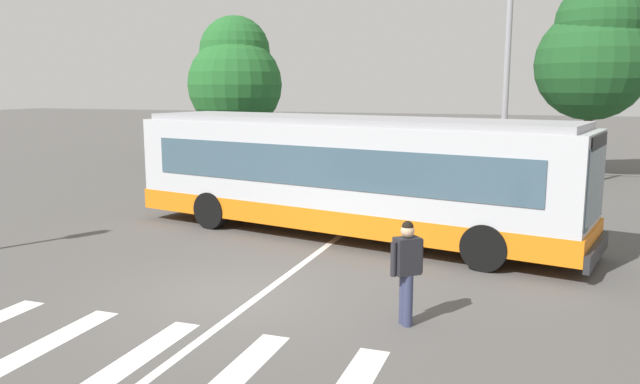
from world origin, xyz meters
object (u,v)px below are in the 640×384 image
Objects in this scene: parked_car_white at (373,159)px; parked_car_silver at (501,165)px; parked_car_charcoal at (439,161)px; background_tree_left at (235,75)px; parked_car_blue at (313,156)px; twin_arm_street_lamp at (509,27)px; city_transit_bus at (346,175)px; background_tree_right at (594,52)px; parked_car_black at (251,156)px; pedestrian_crossing_street at (407,267)px.

parked_car_white is 1.03× the size of parked_car_silver.
parked_car_charcoal is 11.91m from background_tree_left.
parked_car_blue is 0.50× the size of twin_arm_street_lamp.
city_transit_bus is 10.71m from parked_car_silver.
parked_car_white is 8.75m from twin_arm_street_lamp.
parked_car_charcoal is 7.92m from background_tree_right.
parked_car_white is at bearing -176.88° from parked_car_charcoal.
background_tree_left is at bearing 124.93° from parked_car_black.
background_tree_left is (-10.13, 13.90, 2.81)m from city_transit_bus.
parked_car_silver is (2.50, -0.62, 0.00)m from parked_car_charcoal.
twin_arm_street_lamp reaches higher than pedestrian_crossing_street.
background_tree_right is (3.09, 7.81, -0.45)m from twin_arm_street_lamp.
parked_car_white and parked_car_silver have the same top height.
background_tree_left is (-12.82, 19.43, 3.44)m from pedestrian_crossing_street.
pedestrian_crossing_street reaches higher than parked_car_white.
parked_car_blue is 12.61m from background_tree_right.
parked_car_white is at bearing -160.11° from background_tree_right.
parked_car_charcoal is at bearing -153.06° from background_tree_right.
parked_car_white is (5.49, 0.51, 0.00)m from parked_car_black.
background_tree_left reaches higher than parked_car_black.
city_transit_bus is 7.14× the size of pedestrian_crossing_street.
twin_arm_street_lamp is at bearing -86.63° from parked_car_silver.
pedestrian_crossing_street is 23.53m from background_tree_left.
parked_car_black and parked_car_charcoal have the same top height.
background_tree_left reaches higher than parked_car_silver.
parked_car_charcoal and parked_car_silver have the same top height.
twin_arm_street_lamp is (8.31, -4.79, 4.90)m from parked_car_blue.
parked_car_white is 0.63× the size of background_tree_left.
city_transit_bus is 11.79m from parked_car_blue.
parked_car_black and parked_car_blue have the same top height.
parked_car_charcoal is 1.02× the size of parked_car_silver.
twin_arm_street_lamp is (11.01, -4.18, 4.90)m from parked_car_black.
pedestrian_crossing_street is 16.43m from parked_car_charcoal.
parked_car_blue is 0.57× the size of background_tree_right.
parked_car_silver is at bearing 0.22° from parked_car_black.
parked_car_silver is at bearing 93.37° from twin_arm_street_lamp.
city_transit_bus is 2.65× the size of parked_car_blue.
pedestrian_crossing_street is 17.91m from parked_car_blue.
parked_car_black is at bearing -179.78° from parked_car_silver.
parked_car_white is at bearing -2.16° from parked_car_blue.
background_tree_right reaches higher than background_tree_left.
background_tree_right is at bearing 78.52° from pedestrian_crossing_street.
parked_car_silver is (3.27, 10.17, -0.82)m from city_transit_bus.
background_tree_right is at bearing 19.89° from parked_car_white.
parked_car_white is at bearing -21.89° from background_tree_left.
background_tree_right is at bearing 14.42° from parked_car_black.
city_transit_bus is 6.18m from pedestrian_crossing_street.
background_tree_right reaches higher than parked_car_silver.
parked_car_white is at bearing 174.93° from parked_car_silver.
city_transit_bus reaches higher than parked_car_blue.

